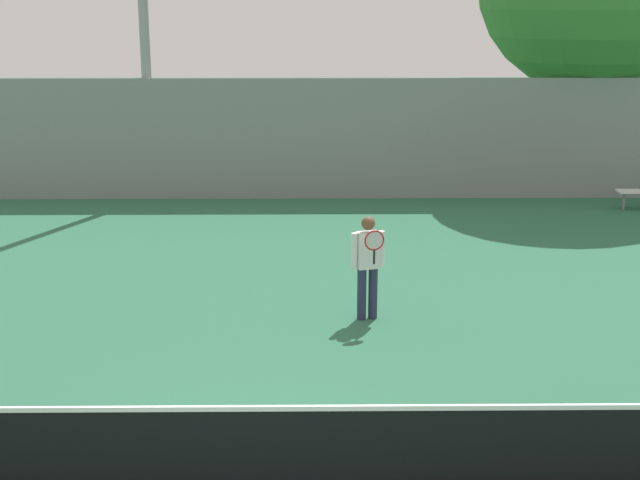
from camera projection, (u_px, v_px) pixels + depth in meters
The scene contains 3 objects.
tennis_net at pixel (255, 449), 8.80m from camera, with size 12.06×0.09×0.95m.
tennis_player at pixel (368, 262), 13.58m from camera, with size 0.52×0.46×1.63m.
back_fence at pixel (287, 139), 21.84m from camera, with size 30.43×0.06×2.97m.
Camera 1 is at (0.56, -7.96, 4.77)m, focal length 50.00 mm.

